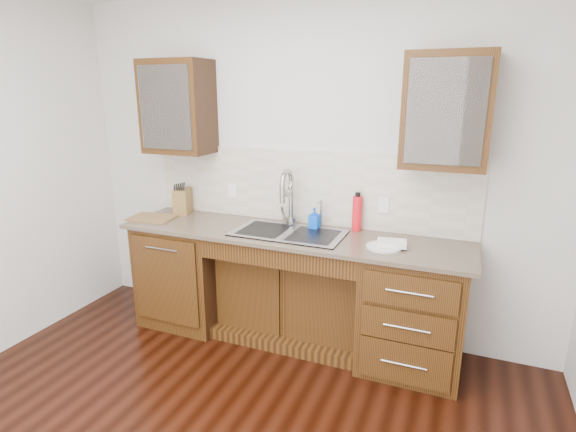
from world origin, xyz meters
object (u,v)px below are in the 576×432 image
at_px(water_bottle, 357,214).
at_px(plate, 384,247).
at_px(soap_bottle, 314,219).
at_px(cutting_board, 152,218).
at_px(knife_block, 183,201).

relative_size(water_bottle, plate, 1.11).
bearing_deg(plate, water_bottle, 130.04).
bearing_deg(soap_bottle, cutting_board, -166.47).
relative_size(plate, knife_block, 1.12).
bearing_deg(cutting_board, plate, -0.06).
bearing_deg(water_bottle, cutting_board, -169.14).
bearing_deg(plate, cutting_board, 179.94).
xyz_separation_m(soap_bottle, knife_block, (-1.22, 0.01, 0.02)).
bearing_deg(soap_bottle, knife_block, -176.77).
bearing_deg(cutting_board, knife_block, 60.04).
bearing_deg(water_bottle, knife_block, -177.19).
height_order(soap_bottle, cutting_board, soap_bottle).
distance_m(soap_bottle, water_bottle, 0.33).
height_order(plate, knife_block, knife_block).
bearing_deg(knife_block, cutting_board, -136.99).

